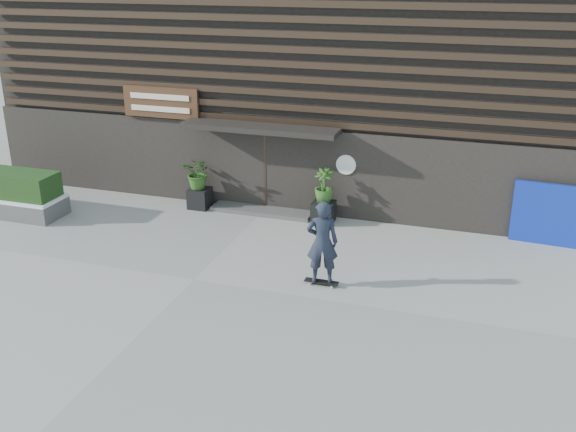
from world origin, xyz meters
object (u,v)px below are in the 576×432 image
(planter_pot_right, at_px, (323,212))
(skateboarder, at_px, (322,242))
(blue_tarp, at_px, (547,214))
(planter_pot_left, at_px, (200,198))
(raised_bed, at_px, (7,204))

(planter_pot_right, xyz_separation_m, skateboarder, (0.97, -3.74, 0.75))
(blue_tarp, bearing_deg, planter_pot_left, -173.85)
(raised_bed, bearing_deg, skateboarder, -9.26)
(planter_pot_left, distance_m, skateboarder, 6.11)
(planter_pot_right, bearing_deg, skateboarder, -75.46)
(planter_pot_left, height_order, blue_tarp, blue_tarp)
(planter_pot_right, distance_m, raised_bed, 9.23)
(planter_pot_left, distance_m, planter_pot_right, 3.80)
(planter_pot_left, xyz_separation_m, raised_bed, (-5.19, -2.12, -0.05))
(blue_tarp, relative_size, skateboarder, 0.87)
(planter_pot_right, relative_size, skateboarder, 0.30)
(planter_pot_right, height_order, skateboarder, skateboarder)
(raised_bed, relative_size, blue_tarp, 2.00)
(raised_bed, bearing_deg, planter_pot_left, 22.21)
(blue_tarp, height_order, skateboarder, skateboarder)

